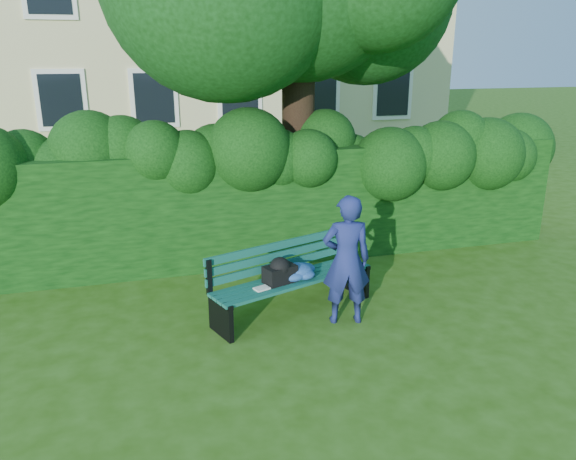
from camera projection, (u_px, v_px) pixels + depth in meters
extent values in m
plane|color=#2D520E|center=(301.00, 314.00, 7.23)|extent=(80.00, 80.00, 0.00)
cube|color=white|center=(61.00, 100.00, 14.84)|extent=(1.30, 0.08, 1.60)
cube|color=black|center=(61.00, 100.00, 14.81)|extent=(1.05, 0.04, 1.35)
cube|color=white|center=(154.00, 98.00, 15.46)|extent=(1.30, 0.08, 1.60)
cube|color=black|center=(154.00, 98.00, 15.43)|extent=(1.05, 0.04, 1.35)
cube|color=white|center=(240.00, 96.00, 16.08)|extent=(1.30, 0.08, 1.60)
cube|color=black|center=(240.00, 96.00, 16.05)|extent=(1.05, 0.04, 1.35)
cube|color=white|center=(319.00, 95.00, 16.70)|extent=(1.30, 0.08, 1.60)
cube|color=black|center=(319.00, 95.00, 16.67)|extent=(1.05, 0.04, 1.35)
cube|color=white|center=(393.00, 93.00, 17.32)|extent=(1.30, 0.08, 1.60)
cube|color=black|center=(393.00, 93.00, 17.29)|extent=(1.05, 0.04, 1.35)
cube|color=black|center=(261.00, 204.00, 8.97)|extent=(10.00, 1.00, 1.80)
cylinder|color=black|center=(298.00, 117.00, 9.11)|extent=(0.53, 0.53, 4.42)
cube|color=#0E483C|center=(302.00, 284.00, 7.01)|extent=(2.13, 0.85, 0.04)
cube|color=#0E483C|center=(297.00, 281.00, 7.10)|extent=(2.13, 0.85, 0.04)
cube|color=#0E483C|center=(291.00, 278.00, 7.19)|extent=(2.13, 0.85, 0.04)
cube|color=#0E483C|center=(286.00, 275.00, 7.28)|extent=(2.13, 0.85, 0.04)
cube|color=#0E483C|center=(282.00, 264.00, 7.31)|extent=(2.11, 0.79, 0.10)
cube|color=#0E483C|center=(282.00, 255.00, 7.28)|extent=(2.11, 0.79, 0.10)
cube|color=#0E483C|center=(281.00, 245.00, 7.24)|extent=(2.11, 0.79, 0.10)
cube|color=black|center=(221.00, 318.00, 6.62)|extent=(0.23, 0.49, 0.44)
cube|color=black|center=(209.00, 278.00, 6.69)|extent=(0.08, 0.08, 0.45)
cube|color=black|center=(222.00, 303.00, 6.52)|extent=(0.20, 0.42, 0.05)
cube|color=black|center=(355.00, 278.00, 7.81)|extent=(0.23, 0.49, 0.44)
cube|color=black|center=(344.00, 244.00, 7.88)|extent=(0.08, 0.08, 0.45)
cube|color=black|center=(358.00, 264.00, 7.70)|extent=(0.20, 0.42, 0.05)
cube|color=white|center=(262.00, 288.00, 6.81)|extent=(0.21, 0.18, 0.02)
cube|color=black|center=(280.00, 274.00, 6.99)|extent=(0.45, 0.36, 0.22)
imported|color=navy|center=(346.00, 260.00, 6.79)|extent=(0.65, 0.49, 1.63)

